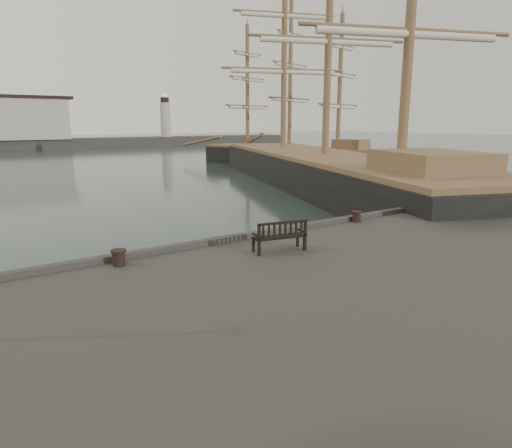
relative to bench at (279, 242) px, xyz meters
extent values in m
plane|color=black|center=(0.07, 2.08, -1.86)|extent=(400.00, 400.00, 0.00)
cylinder|color=#AEABA1|center=(38.07, 94.08, 4.14)|extent=(2.40, 2.40, 8.00)
sphere|color=silver|center=(38.07, 94.08, 9.54)|extent=(1.61, 1.61, 1.61)
cube|color=black|center=(0.01, 0.03, 0.15)|extent=(1.72, 0.90, 0.04)
cube|color=black|center=(-0.05, -0.21, 0.40)|extent=(1.61, 0.41, 0.49)
cube|color=black|center=(0.01, 0.03, -0.08)|extent=(1.60, 0.80, 0.45)
cylinder|color=black|center=(-4.52, 1.40, -0.08)|extent=(0.51, 0.51, 0.45)
cylinder|color=black|center=(5.08, 1.58, -0.08)|extent=(0.44, 0.44, 0.43)
cube|color=black|center=(18.77, 17.98, -1.44)|extent=(22.44, 42.03, 4.18)
cube|color=brown|center=(18.77, 17.98, 0.79)|extent=(21.76, 41.11, 0.30)
cylinder|color=brown|center=(22.86, 28.94, 12.59)|extent=(0.58, 0.58, 23.88)
cube|color=black|center=(28.52, 34.86, -1.51)|extent=(11.72, 25.24, 3.53)
cube|color=brown|center=(28.52, 34.86, 0.41)|extent=(11.34, 24.69, 0.30)
cylinder|color=brown|center=(30.38, 28.19, 7.76)|extent=(0.49, 0.49, 15.01)
cylinder|color=brown|center=(28.52, 34.86, 9.09)|extent=(0.49, 0.49, 17.66)
cylinder|color=brown|center=(26.67, 41.53, 8.03)|extent=(0.49, 0.49, 15.54)
camera|label=1|loc=(-8.30, -10.66, 3.58)|focal=32.00mm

